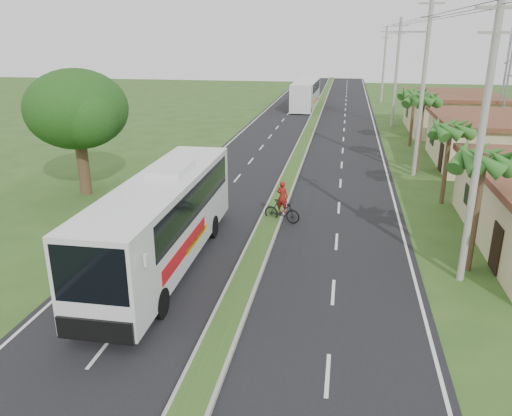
# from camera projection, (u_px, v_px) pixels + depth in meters

# --- Properties ---
(ground) EXTENTS (180.00, 180.00, 0.00)m
(ground) POSITION_uv_depth(u_px,v_px,m) (244.00, 285.00, 19.66)
(ground) COLOR #2E4D1C
(ground) RESTS_ON ground
(road_asphalt) EXTENTS (14.00, 160.00, 0.02)m
(road_asphalt) POSITION_uv_depth(u_px,v_px,m) (296.00, 163.00, 38.25)
(road_asphalt) COLOR black
(road_asphalt) RESTS_ON ground
(median_strip) EXTENTS (1.20, 160.00, 0.18)m
(median_strip) POSITION_uv_depth(u_px,v_px,m) (296.00, 162.00, 38.22)
(median_strip) COLOR gray
(median_strip) RESTS_ON ground
(lane_edge_left) EXTENTS (0.12, 160.00, 0.01)m
(lane_edge_left) POSITION_uv_depth(u_px,v_px,m) (211.00, 160.00, 39.37)
(lane_edge_left) COLOR silver
(lane_edge_left) RESTS_ON ground
(lane_edge_right) EXTENTS (0.12, 160.00, 0.01)m
(lane_edge_right) POSITION_uv_depth(u_px,v_px,m) (385.00, 167.00, 37.14)
(lane_edge_right) COLOR silver
(lane_edge_right) RESTS_ON ground
(shop_mid) EXTENTS (7.60, 10.60, 3.67)m
(shop_mid) POSITION_uv_depth(u_px,v_px,m) (486.00, 141.00, 37.17)
(shop_mid) COLOR tan
(shop_mid) RESTS_ON ground
(shop_far) EXTENTS (8.60, 11.60, 3.82)m
(shop_far) POSITION_uv_depth(u_px,v_px,m) (451.00, 112.00, 50.16)
(shop_far) COLOR tan
(shop_far) RESTS_ON ground
(palm_verge_a) EXTENTS (2.40, 2.40, 5.45)m
(palm_verge_a) POSITION_uv_depth(u_px,v_px,m) (484.00, 159.00, 19.40)
(palm_verge_a) COLOR #473321
(palm_verge_a) RESTS_ON ground
(palm_verge_b) EXTENTS (2.40, 2.40, 5.05)m
(palm_verge_b) POSITION_uv_depth(u_px,v_px,m) (451.00, 129.00, 27.82)
(palm_verge_b) COLOR #473321
(palm_verge_b) RESTS_ON ground
(palm_verge_c) EXTENTS (2.40, 2.40, 5.85)m
(palm_verge_c) POSITION_uv_depth(u_px,v_px,m) (424.00, 100.00, 34.17)
(palm_verge_c) COLOR #473321
(palm_verge_c) RESTS_ON ground
(palm_verge_d) EXTENTS (2.40, 2.40, 5.25)m
(palm_verge_d) POSITION_uv_depth(u_px,v_px,m) (415.00, 94.00, 42.65)
(palm_verge_d) COLOR #473321
(palm_verge_d) RESTS_ON ground
(shade_tree) EXTENTS (6.30, 6.00, 7.54)m
(shade_tree) POSITION_uv_depth(u_px,v_px,m) (75.00, 112.00, 29.34)
(shade_tree) COLOR #473321
(shade_tree) RESTS_ON ground
(utility_pole_a) EXTENTS (1.60, 0.28, 11.00)m
(utility_pole_a) POSITION_uv_depth(u_px,v_px,m) (481.00, 140.00, 18.24)
(utility_pole_a) COLOR gray
(utility_pole_a) RESTS_ON ground
(utility_pole_b) EXTENTS (3.20, 0.28, 12.00)m
(utility_pole_b) POSITION_uv_depth(u_px,v_px,m) (423.00, 84.00, 32.93)
(utility_pole_b) COLOR gray
(utility_pole_b) RESTS_ON ground
(utility_pole_c) EXTENTS (1.60, 0.28, 11.00)m
(utility_pole_c) POSITION_uv_depth(u_px,v_px,m) (396.00, 72.00, 51.70)
(utility_pole_c) COLOR gray
(utility_pole_c) RESTS_ON ground
(utility_pole_d) EXTENTS (1.60, 0.28, 10.50)m
(utility_pole_d) POSITION_uv_depth(u_px,v_px,m) (384.00, 64.00, 70.38)
(utility_pole_d) COLOR gray
(utility_pole_d) RESTS_ON ground
(coach_bus_main) EXTENTS (2.82, 12.69, 4.09)m
(coach_bus_main) POSITION_uv_depth(u_px,v_px,m) (164.00, 215.00, 20.66)
(coach_bus_main) COLOR silver
(coach_bus_main) RESTS_ON ground
(coach_bus_far) EXTENTS (2.99, 12.32, 3.57)m
(coach_bus_far) POSITION_uv_depth(u_px,v_px,m) (306.00, 93.00, 66.01)
(coach_bus_far) COLOR silver
(coach_bus_far) RESTS_ON ground
(motorcyclist) EXTENTS (2.08, 1.11, 2.24)m
(motorcyclist) POSITION_uv_depth(u_px,v_px,m) (282.00, 208.00, 25.99)
(motorcyclist) COLOR black
(motorcyclist) RESTS_ON ground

